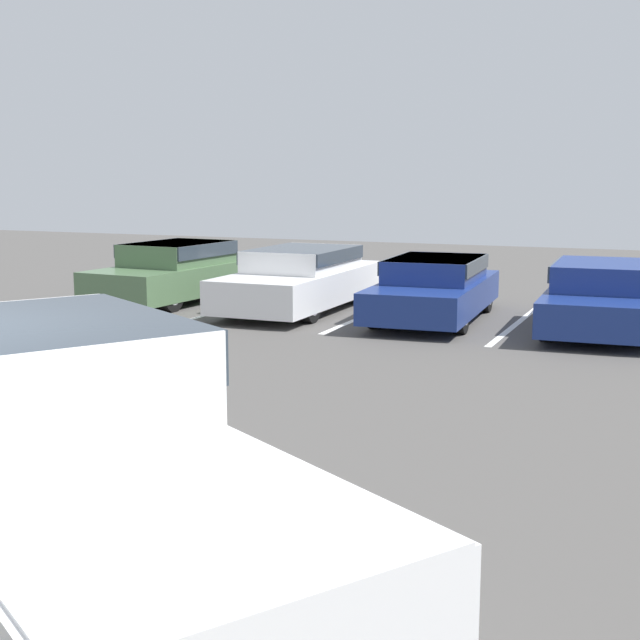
{
  "coord_description": "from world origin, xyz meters",
  "views": [
    {
      "loc": [
        4.81,
        -3.59,
        2.72
      ],
      "look_at": [
        0.73,
        5.96,
        1.0
      ],
      "focal_mm": 50.0,
      "sensor_mm": 36.0,
      "label": 1
    }
  ],
  "objects_px": {
    "parked_sedan_c": "(434,286)",
    "parked_sedan_a": "(177,270)",
    "parked_sedan_b": "(301,277)",
    "pickup_truck": "(51,465)",
    "parked_sedan_d": "(601,294)"
  },
  "relations": [
    {
      "from": "parked_sedan_c",
      "to": "parked_sedan_a",
      "type": "bearing_deg",
      "value": -95.39
    },
    {
      "from": "parked_sedan_a",
      "to": "parked_sedan_b",
      "type": "relative_size",
      "value": 0.92
    },
    {
      "from": "pickup_truck",
      "to": "parked_sedan_a",
      "type": "height_order",
      "value": "pickup_truck"
    },
    {
      "from": "parked_sedan_a",
      "to": "parked_sedan_d",
      "type": "bearing_deg",
      "value": 92.53
    },
    {
      "from": "parked_sedan_a",
      "to": "parked_sedan_c",
      "type": "bearing_deg",
      "value": 91.85
    },
    {
      "from": "pickup_truck",
      "to": "parked_sedan_a",
      "type": "xyz_separation_m",
      "value": [
        -6.52,
        11.84,
        -0.21
      ]
    },
    {
      "from": "parked_sedan_c",
      "to": "pickup_truck",
      "type": "bearing_deg",
      "value": 0.41
    },
    {
      "from": "pickup_truck",
      "to": "parked_sedan_c",
      "type": "distance_m",
      "value": 11.68
    },
    {
      "from": "parked_sedan_b",
      "to": "parked_sedan_c",
      "type": "height_order",
      "value": "parked_sedan_b"
    },
    {
      "from": "pickup_truck",
      "to": "parked_sedan_d",
      "type": "xyz_separation_m",
      "value": [
        2.21,
        11.65,
        -0.24
      ]
    },
    {
      "from": "parked_sedan_c",
      "to": "parked_sedan_b",
      "type": "bearing_deg",
      "value": -96.58
    },
    {
      "from": "pickup_truck",
      "to": "parked_sedan_a",
      "type": "distance_m",
      "value": 13.52
    },
    {
      "from": "parked_sedan_b",
      "to": "parked_sedan_c",
      "type": "distance_m",
      "value": 2.8
    },
    {
      "from": "pickup_truck",
      "to": "parked_sedan_b",
      "type": "bearing_deg",
      "value": 138.72
    },
    {
      "from": "pickup_truck",
      "to": "parked_sedan_d",
      "type": "bearing_deg",
      "value": 111.11
    }
  ]
}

